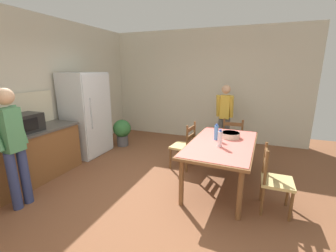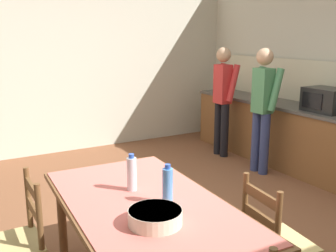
{
  "view_description": "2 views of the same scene",
  "coord_description": "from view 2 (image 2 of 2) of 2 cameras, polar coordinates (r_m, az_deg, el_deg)",
  "views": [
    {
      "loc": [
        -2.81,
        -1.28,
        1.9
      ],
      "look_at": [
        0.29,
        -0.07,
        1.05
      ],
      "focal_mm": 24.0,
      "sensor_mm": 36.0,
      "label": 1
    },
    {
      "loc": [
        2.89,
        -1.92,
        1.84
      ],
      "look_at": [
        -0.07,
        -0.23,
        1.04
      ],
      "focal_mm": 42.0,
      "sensor_mm": 36.0,
      "label": 2
    }
  ],
  "objects": [
    {
      "name": "kitchen_counter",
      "position": [
        5.91,
        16.09,
        -0.97
      ],
      "size": [
        3.24,
        0.66,
        0.88
      ],
      "color": "brown",
      "rests_on": "ground"
    },
    {
      "name": "wall_left",
      "position": [
        6.45,
        -12.53,
        9.45
      ],
      "size": [
        0.12,
        5.2,
        2.9
      ],
      "primitive_type": "cube",
      "color": "beige",
      "rests_on": "ground"
    },
    {
      "name": "dining_table",
      "position": [
        2.7,
        -3.35,
        -12.38
      ],
      "size": [
        1.85,
        1.07,
        0.75
      ],
      "rotation": [
        0.0,
        0.0,
        -0.04
      ],
      "color": "brown",
      "rests_on": "ground"
    },
    {
      "name": "ground_plane",
      "position": [
        3.93,
        3.56,
        -14.75
      ],
      "size": [
        8.32,
        8.32,
        0.0
      ],
      "primitive_type": "plane",
      "color": "brown"
    },
    {
      "name": "serving_bowl",
      "position": [
        2.36,
        -1.87,
        -12.91
      ],
      "size": [
        0.32,
        0.32,
        0.09
      ],
      "color": "beige",
      "rests_on": "dining_table"
    },
    {
      "name": "person_at_sink",
      "position": [
        6.0,
        7.97,
        4.35
      ],
      "size": [
        0.41,
        0.29,
        1.65
      ],
      "rotation": [
        0.0,
        0.0,
        1.57
      ],
      "color": "black",
      "rests_on": "ground"
    },
    {
      "name": "bottle_off_centre",
      "position": [
        2.6,
        -0.06,
        -8.61
      ],
      "size": [
        0.07,
        0.07,
        0.27
      ],
      "color": "#4C8ED6",
      "rests_on": "dining_table"
    },
    {
      "name": "microwave",
      "position": [
        5.31,
        21.92,
        3.53
      ],
      "size": [
        0.5,
        0.39,
        0.3
      ],
      "color": "black",
      "rests_on": "kitchen_counter"
    },
    {
      "name": "bottle_near_centre",
      "position": [
        2.82,
        -5.28,
        -6.87
      ],
      "size": [
        0.07,
        0.07,
        0.27
      ],
      "color": "silver",
      "rests_on": "dining_table"
    },
    {
      "name": "chair_side_far_right",
      "position": [
        2.9,
        15.2,
        -16.1
      ],
      "size": [
        0.46,
        0.45,
        0.91
      ],
      "rotation": [
        0.0,
        0.0,
        3.02
      ],
      "color": "brown",
      "rests_on": "ground"
    },
    {
      "name": "person_at_counter",
      "position": [
        5.32,
        13.59,
        3.08
      ],
      "size": [
        0.42,
        0.29,
        1.67
      ],
      "rotation": [
        0.0,
        0.0,
        1.57
      ],
      "color": "navy",
      "rests_on": "ground"
    },
    {
      "name": "counter_splashback",
      "position": [
        6.0,
        18.64,
        6.26
      ],
      "size": [
        3.2,
        0.03,
        0.6
      ],
      "primitive_type": "cube",
      "color": "beige",
      "rests_on": "kitchen_counter"
    },
    {
      "name": "chair_side_near_left",
      "position": [
        3.0,
        -21.14,
        -15.56
      ],
      "size": [
        0.42,
        0.4,
        0.91
      ],
      "rotation": [
        0.0,
        0.0,
        0.0
      ],
      "color": "brown",
      "rests_on": "ground"
    }
  ]
}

